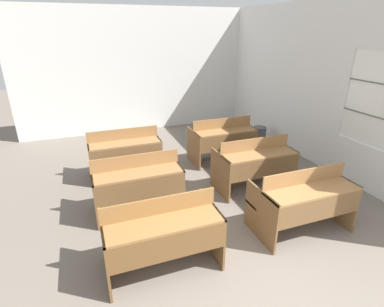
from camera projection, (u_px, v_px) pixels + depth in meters
name	position (u px, v px, depth m)	size (l,w,h in m)	color
wall_back	(136.00, 72.00, 7.95)	(6.16, 0.06, 3.20)	silver
wall_right_with_window	(317.00, 85.00, 6.06)	(0.06, 6.79, 3.20)	silver
bench_front_left	(162.00, 233.00, 3.43)	(1.32, 0.75, 0.93)	brown
bench_front_right	(303.00, 199.00, 4.10)	(1.32, 0.75, 0.93)	brown
bench_second_left	(137.00, 182.00, 4.56)	(1.32, 0.75, 0.93)	brown
bench_second_right	(255.00, 163.00, 5.22)	(1.32, 0.75, 0.93)	brown
bench_third_left	(125.00, 151.00, 5.71)	(1.32, 0.75, 0.93)	brown
bench_third_right	(223.00, 139.00, 6.36)	(1.32, 0.75, 0.93)	brown
wastepaper_bin	(260.00, 134.00, 7.57)	(0.32, 0.32, 0.38)	#474C51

